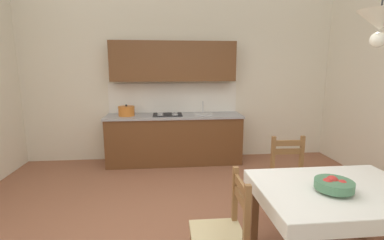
# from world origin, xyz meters

# --- Properties ---
(wall_back) EXTENTS (6.38, 0.12, 4.09)m
(wall_back) POSITION_xyz_m (0.00, 2.78, 2.05)
(wall_back) COLOR silver
(wall_back) RESTS_ON ground_plane
(kitchen_cabinetry) EXTENTS (2.45, 0.63, 2.20)m
(kitchen_cabinetry) POSITION_xyz_m (-0.15, 2.45, 0.86)
(kitchen_cabinetry) COLOR brown
(kitchen_cabinetry) RESTS_ON ground_plane
(dining_table) EXTENTS (1.34, 0.98, 0.75)m
(dining_table) POSITION_xyz_m (1.12, -0.51, 0.63)
(dining_table) COLOR brown
(dining_table) RESTS_ON ground_plane
(dining_chair_kitchen_side) EXTENTS (0.43, 0.43, 0.93)m
(dining_chair_kitchen_side) POSITION_xyz_m (1.16, 0.42, 0.44)
(dining_chair_kitchen_side) COLOR #D1BC89
(dining_chair_kitchen_side) RESTS_ON ground_plane
(dining_chair_tv_side) EXTENTS (0.42, 0.42, 0.93)m
(dining_chair_tv_side) POSITION_xyz_m (0.12, -0.58, 0.44)
(dining_chair_tv_side) COLOR #D1BC89
(dining_chair_tv_side) RESTS_ON ground_plane
(fruit_bowl) EXTENTS (0.30, 0.30, 0.12)m
(fruit_bowl) POSITION_xyz_m (1.03, -0.57, 0.81)
(fruit_bowl) COLOR #4C7F5B
(fruit_bowl) RESTS_ON dining_table
(pendant_lamp) EXTENTS (0.32, 0.32, 0.80)m
(pendant_lamp) POSITION_xyz_m (1.25, -0.59, 2.07)
(pendant_lamp) COLOR black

